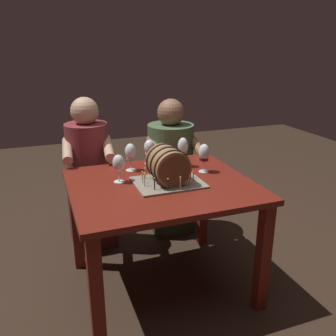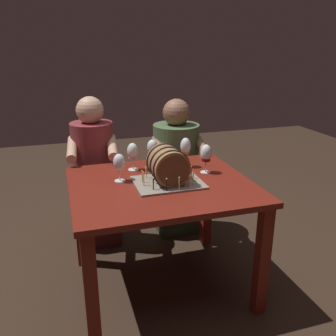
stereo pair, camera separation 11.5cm
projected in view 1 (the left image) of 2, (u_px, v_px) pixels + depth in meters
ground_plane at (162, 284)px, 2.47m from camera, size 8.00×8.00×0.00m
dining_table at (161, 201)px, 2.27m from camera, size 1.11×0.96×0.75m
barrel_cake at (168, 167)px, 2.19m from camera, size 0.41×0.33×0.24m
wine_glass_rose at (130, 153)px, 2.41m from camera, size 0.07×0.07×0.19m
wine_glass_amber at (183, 147)px, 2.48m from camera, size 0.07×0.07×0.21m
wine_glass_red at (204, 154)px, 2.38m from camera, size 0.07×0.07×0.19m
wine_glass_empty at (118, 164)px, 2.20m from camera, size 0.07×0.07×0.18m
wine_glass_white at (149, 148)px, 2.55m from camera, size 0.08×0.08×0.18m
person_seated_left at (90, 180)px, 2.83m from camera, size 0.39×0.48×1.19m
person_seated_right at (171, 170)px, 3.05m from camera, size 0.43×0.50×1.14m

